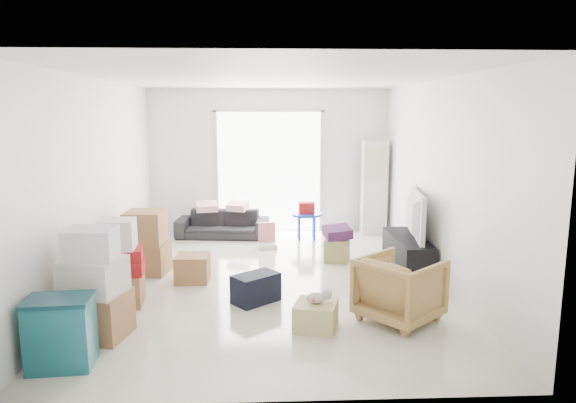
# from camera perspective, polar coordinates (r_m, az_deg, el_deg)

# --- Properties ---
(room_shell) EXTENTS (4.98, 6.48, 3.18)m
(room_shell) POSITION_cam_1_polar(r_m,az_deg,el_deg) (6.79, -1.94, 2.17)
(room_shell) COLOR silver
(room_shell) RESTS_ON ground
(sliding_door) EXTENTS (2.10, 0.04, 2.33)m
(sliding_door) POSITION_cam_1_polar(r_m,az_deg,el_deg) (9.76, -2.11, 3.89)
(sliding_door) COLOR white
(sliding_door) RESTS_ON room_shell
(ac_tower) EXTENTS (0.45, 0.30, 1.75)m
(ac_tower) POSITION_cam_1_polar(r_m,az_deg,el_deg) (9.69, 9.53, 1.52)
(ac_tower) COLOR beige
(ac_tower) RESTS_ON room_shell
(tv_console) EXTENTS (0.42, 1.41, 0.47)m
(tv_console) POSITION_cam_1_polar(r_m,az_deg,el_deg) (7.73, 13.14, -5.57)
(tv_console) COLOR black
(tv_console) RESTS_ON room_shell
(television) EXTENTS (0.85, 1.26, 0.15)m
(television) POSITION_cam_1_polar(r_m,az_deg,el_deg) (7.66, 13.23, -3.31)
(television) COLOR black
(television) RESTS_ON tv_console
(sofa) EXTENTS (1.70, 0.65, 0.65)m
(sofa) POSITION_cam_1_polar(r_m,az_deg,el_deg) (9.46, -7.27, -2.01)
(sofa) COLOR black
(sofa) RESTS_ON room_shell
(pillow_left) EXTENTS (0.43, 0.36, 0.12)m
(pillow_left) POSITION_cam_1_polar(r_m,az_deg,el_deg) (9.39, -9.03, 0.25)
(pillow_left) COLOR #E9AAC3
(pillow_left) RESTS_ON sofa
(pillow_right) EXTENTS (0.37, 0.34, 0.11)m
(pillow_right) POSITION_cam_1_polar(r_m,az_deg,el_deg) (9.38, -5.63, 0.27)
(pillow_right) COLOR #E9AAC3
(pillow_right) RESTS_ON sofa
(armchair) EXTENTS (1.04, 1.05, 0.79)m
(armchair) POSITION_cam_1_polar(r_m,az_deg,el_deg) (5.80, 12.33, -9.14)
(armchair) COLOR #AB7A4C
(armchair) RESTS_ON room_shell
(storage_bins) EXTENTS (0.60, 0.44, 0.65)m
(storage_bins) POSITION_cam_1_polar(r_m,az_deg,el_deg) (5.13, -23.93, -13.16)
(storage_bins) COLOR #185B66
(storage_bins) RESTS_ON room_shell
(box_stack_a) EXTENTS (0.71, 0.63, 1.13)m
(box_stack_a) POSITION_cam_1_polar(r_m,az_deg,el_deg) (5.59, -20.73, -9.07)
(box_stack_a) COLOR olive
(box_stack_a) RESTS_ON room_shell
(box_stack_b) EXTENTS (0.59, 0.56, 1.03)m
(box_stack_b) POSITION_cam_1_polar(r_m,az_deg,el_deg) (6.43, -18.20, -7.02)
(box_stack_b) COLOR olive
(box_stack_b) RESTS_ON room_shell
(box_stack_c) EXTENTS (0.66, 0.58, 0.90)m
(box_stack_c) POSITION_cam_1_polar(r_m,az_deg,el_deg) (7.55, -15.52, -4.47)
(box_stack_c) COLOR olive
(box_stack_c) RESTS_ON room_shell
(loose_box) EXTENTS (0.45, 0.45, 0.36)m
(loose_box) POSITION_cam_1_polar(r_m,az_deg,el_deg) (7.11, -10.55, -7.28)
(loose_box) COLOR olive
(loose_box) RESTS_ON room_shell
(duffel_bag) EXTENTS (0.63, 0.59, 0.35)m
(duffel_bag) POSITION_cam_1_polar(r_m,az_deg,el_deg) (6.27, -3.60, -9.59)
(duffel_bag) COLOR black
(duffel_bag) RESTS_ON room_shell
(ottoman) EXTENTS (0.44, 0.44, 0.36)m
(ottoman) POSITION_cam_1_polar(r_m,az_deg,el_deg) (7.94, 5.47, -5.37)
(ottoman) COLOR tan
(ottoman) RESTS_ON room_shell
(blanket) EXTENTS (0.44, 0.44, 0.14)m
(blanket) POSITION_cam_1_polar(r_m,az_deg,el_deg) (7.88, 5.50, -3.63)
(blanket) COLOR #4F2051
(blanket) RESTS_ON ottoman
(kids_table) EXTENTS (0.55, 0.55, 0.67)m
(kids_table) POSITION_cam_1_polar(r_m,az_deg,el_deg) (9.22, 2.07, -1.25)
(kids_table) COLOR #122FAE
(kids_table) RESTS_ON room_shell
(toy_walker) EXTENTS (0.35, 0.32, 0.42)m
(toy_walker) POSITION_cam_1_polar(r_m,az_deg,el_deg) (8.71, -2.36, -4.38)
(toy_walker) COLOR silver
(toy_walker) RESTS_ON room_shell
(wood_crate) EXTENTS (0.53, 0.53, 0.28)m
(wood_crate) POSITION_cam_1_polar(r_m,az_deg,el_deg) (5.55, 3.10, -12.56)
(wood_crate) COLOR tan
(wood_crate) RESTS_ON room_shell
(plush_bunny) EXTENTS (0.28, 0.17, 0.14)m
(plush_bunny) POSITION_cam_1_polar(r_m,az_deg,el_deg) (5.49, 3.44, -10.54)
(plush_bunny) COLOR #B2ADA8
(plush_bunny) RESTS_ON wood_crate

